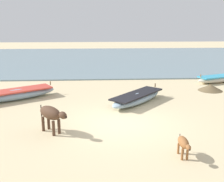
% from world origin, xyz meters
% --- Properties ---
extents(ground, '(80.00, 80.00, 0.00)m').
position_xyz_m(ground, '(0.00, 0.00, 0.00)').
color(ground, beige).
extents(sea_water, '(60.00, 20.00, 0.08)m').
position_xyz_m(sea_water, '(0.00, 18.00, 0.04)').
color(sea_water, slate).
rests_on(sea_water, ground).
extents(fishing_boat_0, '(4.02, 3.05, 0.72)m').
position_xyz_m(fishing_boat_0, '(-5.08, 3.62, 0.28)').
color(fishing_boat_0, '#8CA5B7').
rests_on(fishing_boat_0, ground).
extents(fishing_boat_3, '(3.19, 1.89, 0.64)m').
position_xyz_m(fishing_boat_3, '(6.94, 6.93, 0.24)').
color(fishing_boat_3, beige).
rests_on(fishing_boat_3, ground).
extents(fishing_boat_4, '(3.24, 3.44, 0.68)m').
position_xyz_m(fishing_boat_4, '(1.03, 2.67, 0.27)').
color(fishing_boat_4, '#8CA5B7').
rests_on(fishing_boat_4, ground).
extents(cow_adult_dark, '(1.26, 1.27, 0.99)m').
position_xyz_m(cow_adult_dark, '(-2.58, -0.83, 0.71)').
color(cow_adult_dark, '#4C3323').
rests_on(cow_adult_dark, ground).
extents(calf_near_brown, '(0.28, 0.96, 0.62)m').
position_xyz_m(calf_near_brown, '(1.62, -2.91, 0.44)').
color(calf_near_brown, brown).
rests_on(calf_near_brown, ground).
extents(debris_pile_0, '(1.97, 1.97, 0.36)m').
position_xyz_m(debris_pile_0, '(5.62, 4.87, 0.18)').
color(debris_pile_0, brown).
rests_on(debris_pile_0, ground).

